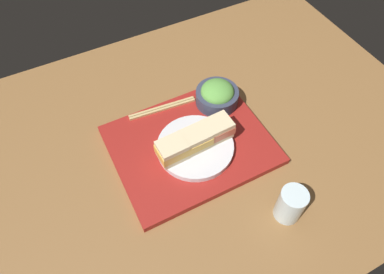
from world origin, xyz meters
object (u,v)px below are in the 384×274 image
sandwich_near (217,129)px  sandwich_plate (195,147)px  sandwich_middle (195,139)px  sandwich_far (172,150)px  chopsticks_pair (162,108)px  drinking_glass (290,204)px  salad_bowl (217,95)px

sandwich_near → sandwich_plate: bearing=3.3°
sandwich_near → sandwich_middle: 6.80cm
sandwich_far → chopsticks_pair: sandwich_far is taller
sandwich_far → drinking_glass: (-18.36, 25.52, -1.52)cm
sandwich_plate → sandwich_far: 7.71cm
sandwich_far → chopsticks_pair: size_ratio=0.39×
sandwich_far → salad_bowl: size_ratio=0.63×
sandwich_middle → chopsticks_pair: 17.54cm
sandwich_near → sandwich_middle: same height
salad_bowl → drinking_glass: size_ratio=1.27×
sandwich_plate → sandwich_far: bearing=3.3°
drinking_glass → sandwich_far: bearing=-54.3°
sandwich_far → salad_bowl: sandwich_far is taller
drinking_glass → sandwich_plate: bearing=-65.9°
sandwich_plate → drinking_glass: 28.45cm
sandwich_middle → drinking_glass: 28.41cm
sandwich_middle → sandwich_far: (6.79, 0.39, 0.05)cm
sandwich_far → sandwich_middle: bearing=-176.7°
sandwich_plate → sandwich_middle: sandwich_middle is taller
sandwich_far → drinking_glass: 31.48cm
sandwich_plate → sandwich_middle: size_ratio=2.62×
sandwich_middle → drinking_glass: bearing=114.1°
sandwich_near → chopsticks_pair: (8.85, -16.55, -4.08)cm
sandwich_far → salad_bowl: bearing=-148.5°
sandwich_plate → chopsticks_pair: sandwich_plate is taller
sandwich_far → chopsticks_pair: bearing=-105.3°
sandwich_near → chopsticks_pair: sandwich_near is taller
chopsticks_pair → sandwich_plate: bearing=96.9°
sandwich_middle → sandwich_near: bearing=-176.7°
sandwich_middle → chopsticks_pair: size_ratio=0.39×
sandwich_middle → salad_bowl: sandwich_middle is taller
sandwich_middle → salad_bowl: 18.14cm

